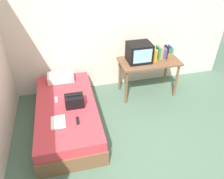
{
  "coord_description": "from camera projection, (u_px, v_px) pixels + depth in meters",
  "views": [
    {
      "loc": [
        -0.92,
        -2.02,
        2.7
      ],
      "look_at": [
        -0.2,
        0.96,
        0.55
      ],
      "focal_mm": 34.71,
      "sensor_mm": 36.0,
      "label": 1
    }
  ],
  "objects": [
    {
      "name": "water_bottle",
      "position": [
        156.0,
        56.0,
        4.08
      ],
      "size": [
        0.07,
        0.07,
        0.24
      ],
      "primitive_type": "cylinder",
      "color": "orange",
      "rests_on": "desk"
    },
    {
      "name": "magazine",
      "position": [
        58.0,
        122.0,
        3.22
      ],
      "size": [
        0.21,
        0.29,
        0.01
      ],
      "primitive_type": "cube",
      "color": "white",
      "rests_on": "bed"
    },
    {
      "name": "book_row",
      "position": [
        164.0,
        52.0,
        4.23
      ],
      "size": [
        0.31,
        0.17,
        0.24
      ],
      "color": "#337F47",
      "rests_on": "desk"
    },
    {
      "name": "bed",
      "position": [
        67.0,
        114.0,
        3.71
      ],
      "size": [
        1.0,
        2.0,
        0.44
      ],
      "color": "brown",
      "rests_on": "ground"
    },
    {
      "name": "handbag",
      "position": [
        74.0,
        101.0,
        3.49
      ],
      "size": [
        0.3,
        0.2,
        0.23
      ],
      "color": "black",
      "rests_on": "bed"
    },
    {
      "name": "picture_frame",
      "position": [
        170.0,
        58.0,
        4.11
      ],
      "size": [
        0.11,
        0.02,
        0.15
      ],
      "primitive_type": "cube",
      "color": "olive",
      "rests_on": "desk"
    },
    {
      "name": "tv",
      "position": [
        139.0,
        52.0,
        4.06
      ],
      "size": [
        0.44,
        0.39,
        0.36
      ],
      "color": "black",
      "rests_on": "desk"
    },
    {
      "name": "remote_silver",
      "position": [
        56.0,
        100.0,
        3.66
      ],
      "size": [
        0.04,
        0.14,
        0.02
      ],
      "primitive_type": "cube",
      "color": "#B7B7BC",
      "rests_on": "bed"
    },
    {
      "name": "wall_back",
      "position": [
        109.0,
        26.0,
        4.18
      ],
      "size": [
        5.2,
        0.1,
        2.6
      ],
      "primitive_type": "cube",
      "color": "beige",
      "rests_on": "ground"
    },
    {
      "name": "ground_plane",
      "position": [
        139.0,
        152.0,
        3.33
      ],
      "size": [
        8.0,
        8.0,
        0.0
      ],
      "primitive_type": "plane",
      "color": "#4C6B56"
    },
    {
      "name": "remote_dark",
      "position": [
        78.0,
        121.0,
        3.24
      ],
      "size": [
        0.04,
        0.16,
        0.02
      ],
      "primitive_type": "cube",
      "color": "black",
      "rests_on": "bed"
    },
    {
      "name": "desk",
      "position": [
        149.0,
        65.0,
        4.24
      ],
      "size": [
        1.16,
        0.6,
        0.76
      ],
      "color": "brown",
      "rests_on": "ground"
    },
    {
      "name": "pillow",
      "position": [
        61.0,
        77.0,
        4.15
      ],
      "size": [
        0.49,
        0.29,
        0.13
      ],
      "primitive_type": "cube",
      "color": "silver",
      "rests_on": "bed"
    }
  ]
}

